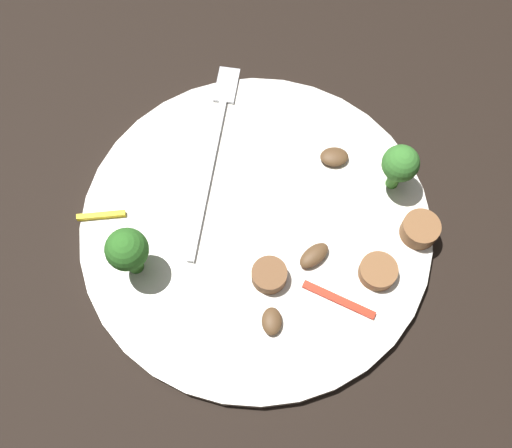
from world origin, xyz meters
TOP-DOWN VIEW (x-y plane):
  - ground_plane at (0.00, 0.00)m, footprint 1.40×1.40m
  - plate at (0.00, 0.00)m, footprint 0.27×0.27m
  - fork at (0.04, 0.07)m, footprint 0.17×0.08m
  - broccoli_floret_0 at (-0.08, 0.06)m, footprint 0.03×0.03m
  - broccoli_floret_1 at (0.09, -0.07)m, footprint 0.03×0.03m
  - sausage_slice_0 at (0.01, -0.10)m, footprint 0.04×0.04m
  - sausage_slice_1 at (0.06, -0.11)m, footprint 0.04×0.04m
  - sausage_slice_2 at (-0.03, -0.03)m, footprint 0.03×0.03m
  - mushroom_0 at (0.08, -0.02)m, footprint 0.03×0.03m
  - mushroom_1 at (0.00, -0.05)m, footprint 0.03×0.02m
  - mushroom_2 at (-0.06, -0.05)m, footprint 0.03×0.02m
  - pepper_strip_0 at (-0.02, -0.08)m, footprint 0.01×0.06m
  - pepper_strip_1 at (-0.06, 0.11)m, footprint 0.03×0.03m

SIDE VIEW (x-z plane):
  - ground_plane at x=0.00m, z-range 0.00..0.00m
  - plate at x=0.00m, z-range 0.00..0.01m
  - pepper_strip_0 at x=-0.02m, z-range 0.01..0.01m
  - fork at x=0.04m, z-range 0.01..0.01m
  - pepper_strip_1 at x=-0.06m, z-range 0.01..0.02m
  - mushroom_0 at x=0.08m, z-range 0.01..0.02m
  - mushroom_2 at x=-0.06m, z-range 0.01..0.02m
  - mushroom_1 at x=0.00m, z-range 0.01..0.02m
  - sausage_slice_0 at x=0.01m, z-range 0.01..0.02m
  - sausage_slice_2 at x=-0.03m, z-range 0.01..0.02m
  - sausage_slice_1 at x=0.06m, z-range 0.01..0.03m
  - broccoli_floret_1 at x=0.09m, z-range 0.02..0.07m
  - broccoli_floret_0 at x=-0.08m, z-range 0.02..0.07m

